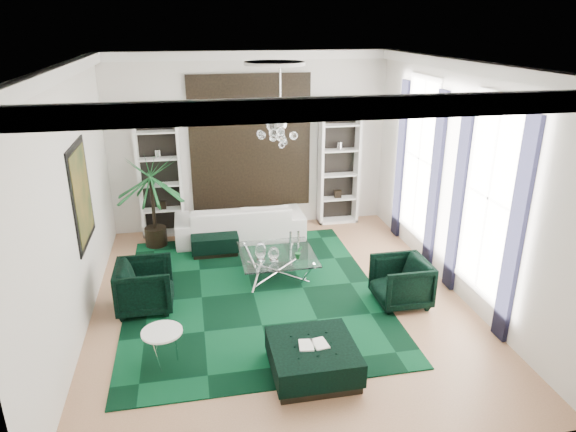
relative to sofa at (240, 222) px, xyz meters
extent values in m
cube|color=tan|center=(0.36, -2.71, -0.40)|extent=(6.00, 7.00, 0.02)
cube|color=white|center=(0.36, -2.71, 3.42)|extent=(6.00, 7.00, 0.02)
cube|color=silver|center=(0.36, 0.80, 1.51)|extent=(6.00, 0.02, 3.80)
cube|color=silver|center=(0.36, -6.22, 1.51)|extent=(6.00, 0.02, 3.80)
cube|color=silver|center=(-2.65, -2.71, 1.51)|extent=(0.02, 7.00, 3.80)
cube|color=silver|center=(3.37, -2.71, 1.51)|extent=(0.02, 7.00, 3.80)
cylinder|color=white|center=(0.36, -2.41, 3.38)|extent=(0.90, 0.90, 0.05)
cube|color=black|center=(0.36, 0.75, 1.51)|extent=(2.50, 0.06, 2.80)
cube|color=black|center=(-2.61, -2.11, 1.46)|extent=(0.04, 1.30, 1.60)
cube|color=white|center=(3.35, -3.61, 1.51)|extent=(0.03, 1.10, 2.90)
cube|color=black|center=(3.32, -4.39, 1.26)|extent=(0.07, 0.30, 3.25)
cube|color=black|center=(3.32, -2.83, 1.26)|extent=(0.07, 0.30, 3.25)
cube|color=white|center=(3.35, -1.21, 1.51)|extent=(0.03, 1.10, 2.90)
cube|color=black|center=(3.32, -1.99, 1.26)|extent=(0.07, 0.30, 3.25)
cube|color=black|center=(3.32, -0.43, 1.26)|extent=(0.07, 0.30, 3.25)
cube|color=black|center=(-0.04, -2.39, -0.38)|extent=(4.20, 5.00, 0.02)
imported|color=silver|center=(0.00, 0.00, 0.00)|extent=(2.68, 1.05, 0.78)
imported|color=black|center=(-1.78, -2.54, 0.01)|extent=(0.88, 0.85, 0.80)
imported|color=black|center=(2.29, -3.16, 0.00)|extent=(0.85, 0.83, 0.77)
cube|color=black|center=(-0.57, -0.48, -0.19)|extent=(0.92, 0.92, 0.41)
cube|color=black|center=(0.46, -4.65, -0.17)|extent=(1.10, 1.10, 0.44)
cube|color=white|center=(0.46, -4.65, 0.06)|extent=(0.38, 0.26, 0.03)
cylinder|color=white|center=(-1.46, -4.10, -0.13)|extent=(0.54, 0.54, 0.52)
imported|color=#175827|center=(0.81, -2.13, 0.18)|extent=(0.13, 0.11, 0.24)
camera|label=1|loc=(-0.94, -10.07, 3.95)|focal=32.00mm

